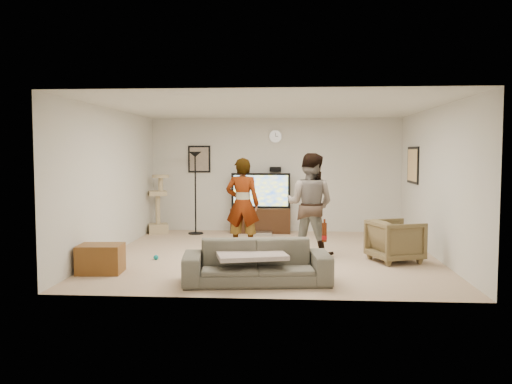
# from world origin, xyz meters

# --- Properties ---
(floor) EXTENTS (5.50, 5.50, 0.02)m
(floor) POSITION_xyz_m (0.00, 0.00, -0.01)
(floor) COLOR tan
(floor) RESTS_ON ground
(ceiling) EXTENTS (5.50, 5.50, 0.02)m
(ceiling) POSITION_xyz_m (0.00, 0.00, 2.51)
(ceiling) COLOR silver
(ceiling) RESTS_ON wall_back
(wall_back) EXTENTS (5.50, 0.04, 2.50)m
(wall_back) POSITION_xyz_m (0.00, 2.75, 1.25)
(wall_back) COLOR silver
(wall_back) RESTS_ON floor
(wall_front) EXTENTS (5.50, 0.04, 2.50)m
(wall_front) POSITION_xyz_m (0.00, -2.75, 1.25)
(wall_front) COLOR silver
(wall_front) RESTS_ON floor
(wall_left) EXTENTS (0.04, 5.50, 2.50)m
(wall_left) POSITION_xyz_m (-2.75, 0.00, 1.25)
(wall_left) COLOR silver
(wall_left) RESTS_ON floor
(wall_right) EXTENTS (0.04, 5.50, 2.50)m
(wall_right) POSITION_xyz_m (2.75, 0.00, 1.25)
(wall_right) COLOR silver
(wall_right) RESTS_ON floor
(wall_clock) EXTENTS (0.26, 0.04, 0.26)m
(wall_clock) POSITION_xyz_m (0.00, 2.72, 2.10)
(wall_clock) COLOR white
(wall_clock) RESTS_ON wall_back
(wall_speaker) EXTENTS (0.25, 0.10, 0.10)m
(wall_speaker) POSITION_xyz_m (0.00, 2.69, 1.38)
(wall_speaker) COLOR black
(wall_speaker) RESTS_ON wall_back
(picture_back) EXTENTS (0.42, 0.03, 0.52)m
(picture_back) POSITION_xyz_m (-1.70, 2.73, 1.60)
(picture_back) COLOR gray
(picture_back) RESTS_ON wall_back
(picture_right) EXTENTS (0.03, 0.78, 0.62)m
(picture_right) POSITION_xyz_m (2.73, 1.60, 1.50)
(picture_right) COLOR #FFBC7D
(picture_right) RESTS_ON wall_right
(tv_stand) EXTENTS (1.30, 0.45, 0.54)m
(tv_stand) POSITION_xyz_m (-0.31, 2.50, 0.27)
(tv_stand) COLOR black
(tv_stand) RESTS_ON floor
(console_box) EXTENTS (0.40, 0.30, 0.07)m
(console_box) POSITION_xyz_m (-0.25, 2.11, 0.04)
(console_box) COLOR #B6B6B8
(console_box) RESTS_ON floor
(tv) EXTENTS (1.28, 0.08, 0.76)m
(tv) POSITION_xyz_m (-0.31, 2.50, 0.92)
(tv) COLOR black
(tv) RESTS_ON tv_stand
(tv_screen) EXTENTS (1.18, 0.01, 0.67)m
(tv_screen) POSITION_xyz_m (-0.31, 2.46, 0.92)
(tv_screen) COLOR yellow
(tv_screen) RESTS_ON tv
(floor_lamp) EXTENTS (0.32, 0.32, 1.76)m
(floor_lamp) POSITION_xyz_m (-1.69, 2.20, 0.88)
(floor_lamp) COLOR black
(floor_lamp) RESTS_ON floor
(cat_tree) EXTENTS (0.52, 0.52, 1.28)m
(cat_tree) POSITION_xyz_m (-2.53, 2.26, 0.64)
(cat_tree) COLOR tan
(cat_tree) RESTS_ON floor
(person_left) EXTENTS (0.63, 0.44, 1.66)m
(person_left) POSITION_xyz_m (-0.51, 0.39, 0.83)
(person_left) COLOR #BCBCBC
(person_left) RESTS_ON floor
(person_right) EXTENTS (1.02, 0.91, 1.74)m
(person_right) POSITION_xyz_m (0.67, -0.03, 0.87)
(person_right) COLOR #2A4F97
(person_right) RESTS_ON floor
(sofa) EXTENTS (2.03, 0.99, 0.57)m
(sofa) POSITION_xyz_m (-0.10, -1.99, 0.28)
(sofa) COLOR #545146
(sofa) RESTS_ON floor
(throw_blanket) EXTENTS (1.04, 0.90, 0.06)m
(throw_blanket) POSITION_xyz_m (-0.18, -1.99, 0.38)
(throw_blanket) COLOR #C2ACA5
(throw_blanket) RESTS_ON sofa
(beer_bottle) EXTENTS (0.06, 0.06, 0.25)m
(beer_bottle) POSITION_xyz_m (0.80, -1.99, 0.69)
(beer_bottle) COLOR #551B05
(beer_bottle) RESTS_ON sofa
(armchair) EXTENTS (0.95, 0.94, 0.67)m
(armchair) POSITION_xyz_m (2.02, -0.44, 0.34)
(armchair) COLOR brown
(armchair) RESTS_ON floor
(side_table) EXTENTS (0.66, 0.51, 0.42)m
(side_table) POSITION_xyz_m (-2.40, -1.55, 0.21)
(side_table) COLOR brown
(side_table) RESTS_ON floor
(toy_ball) EXTENTS (0.08, 0.08, 0.08)m
(toy_ball) POSITION_xyz_m (-1.84, -0.58, 0.04)
(toy_ball) COLOR #0D8487
(toy_ball) RESTS_ON floor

